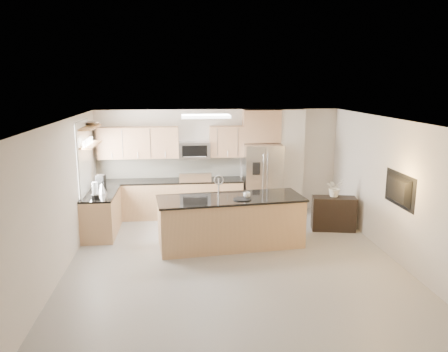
{
  "coord_description": "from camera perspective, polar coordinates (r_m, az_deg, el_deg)",
  "views": [
    {
      "loc": [
        -0.94,
        -7.49,
        3.26
      ],
      "look_at": [
        -0.05,
        1.3,
        1.35
      ],
      "focal_mm": 35.0,
      "sensor_mm": 36.0,
      "label": 1
    }
  ],
  "objects": [
    {
      "name": "cup",
      "position": [
        8.67,
        3.01,
        -2.5
      ],
      "size": [
        0.17,
        0.17,
        0.11
      ],
      "primitive_type": "imported",
      "rotation": [
        0.0,
        0.0,
        0.21
      ],
      "color": "white",
      "rests_on": "island"
    },
    {
      "name": "shelf_lower",
      "position": [
        9.72,
        -17.1,
        3.93
      ],
      "size": [
        0.3,
        1.2,
        0.04
      ],
      "primitive_type": "cube",
      "color": "brown",
      "rests_on": "wall_left"
    },
    {
      "name": "bowl",
      "position": [
        9.96,
        -16.93,
        6.64
      ],
      "size": [
        0.49,
        0.49,
        0.09
      ],
      "primitive_type": "imported",
      "rotation": [
        0.0,
        0.0,
        -0.39
      ],
      "color": "#AFAFB1",
      "rests_on": "shelf_upper"
    },
    {
      "name": "shelf_upper",
      "position": [
        9.68,
        -17.23,
        6.09
      ],
      "size": [
        0.3,
        1.2,
        0.04
      ],
      "primitive_type": "cube",
      "color": "brown",
      "rests_on": "wall_left"
    },
    {
      "name": "wall_left",
      "position": [
        8.01,
        -20.51,
        -2.74
      ],
      "size": [
        0.02,
        6.5,
        2.6
      ],
      "primitive_type": "cube",
      "color": "beige",
      "rests_on": "floor"
    },
    {
      "name": "flower_vase",
      "position": [
        9.97,
        14.3,
        -0.86
      ],
      "size": [
        0.71,
        0.67,
        0.63
      ],
      "primitive_type": "imported",
      "rotation": [
        0.0,
        0.0,
        0.4
      ],
      "color": "silver",
      "rests_on": "credenza"
    },
    {
      "name": "island",
      "position": [
        8.84,
        0.86,
        -5.95
      ],
      "size": [
        3.01,
        1.36,
        1.43
      ],
      "rotation": [
        0.0,
        0.0,
        0.11
      ],
      "color": "tan",
      "rests_on": "floor"
    },
    {
      "name": "television",
      "position": [
        8.46,
        21.47,
        -1.7
      ],
      "size": [
        0.14,
        1.08,
        0.62
      ],
      "primitive_type": "imported",
      "rotation": [
        0.0,
        0.0,
        1.57
      ],
      "color": "black",
      "rests_on": "wall_right"
    },
    {
      "name": "ceiling",
      "position": [
        7.58,
        1.38,
        7.21
      ],
      "size": [
        6.0,
        6.5,
        0.02
      ],
      "primitive_type": "cube",
      "color": "white",
      "rests_on": "wall_back"
    },
    {
      "name": "refrigerator",
      "position": [
        10.82,
        5.02,
        -0.49
      ],
      "size": [
        0.92,
        0.78,
        1.78
      ],
      "color": "#AFAFB1",
      "rests_on": "floor"
    },
    {
      "name": "range",
      "position": [
        10.78,
        -3.78,
        -2.8
      ],
      "size": [
        0.76,
        0.64,
        1.14
      ],
      "color": "black",
      "rests_on": "floor"
    },
    {
      "name": "credenza",
      "position": [
        10.08,
        14.12,
        -4.78
      ],
      "size": [
        1.0,
        0.57,
        0.76
      ],
      "primitive_type": "cube",
      "rotation": [
        0.0,
        0.0,
        -0.19
      ],
      "color": "black",
      "rests_on": "floor"
    },
    {
      "name": "microwave",
      "position": [
        10.67,
        -3.89,
        3.39
      ],
      "size": [
        0.76,
        0.4,
        0.4
      ],
      "color": "#AFAFB1",
      "rests_on": "upper_cabinets"
    },
    {
      "name": "wall_back",
      "position": [
        10.96,
        -0.77,
        1.91
      ],
      "size": [
        6.0,
        0.02,
        2.6
      ],
      "primitive_type": "cube",
      "color": "beige",
      "rests_on": "floor"
    },
    {
      "name": "ceiling_fixture",
      "position": [
        9.13,
        -2.4,
        7.81
      ],
      "size": [
        1.0,
        0.5,
        0.06
      ],
      "primitive_type": "cube",
      "color": "white",
      "rests_on": "ceiling"
    },
    {
      "name": "back_counter",
      "position": [
        10.79,
        -7.1,
        -2.85
      ],
      "size": [
        3.55,
        0.66,
        1.44
      ],
      "color": "tan",
      "rests_on": "floor"
    },
    {
      "name": "wall_right",
      "position": [
        8.69,
        21.38,
        -1.68
      ],
      "size": [
        0.02,
        6.5,
        2.6
      ],
      "primitive_type": "cube",
      "color": "beige",
      "rests_on": "floor"
    },
    {
      "name": "platter",
      "position": [
        8.55,
        2.39,
        -3.03
      ],
      "size": [
        0.42,
        0.42,
        0.02
      ],
      "primitive_type": "cylinder",
      "rotation": [
        0.0,
        0.0,
        -0.23
      ],
      "color": "black",
      "rests_on": "island"
    },
    {
      "name": "wall_front",
      "position": [
        4.76,
        6.26,
        -12.15
      ],
      "size": [
        6.0,
        0.02,
        2.6
      ],
      "primitive_type": "cube",
      "color": "beige",
      "rests_on": "floor"
    },
    {
      "name": "partition_column",
      "position": [
        11.12,
        8.69,
        1.92
      ],
      "size": [
        0.6,
        0.3,
        2.6
      ],
      "primitive_type": "cube",
      "color": "beige",
      "rests_on": "floor"
    },
    {
      "name": "floor",
      "position": [
        8.22,
        1.28,
        -11.15
      ],
      "size": [
        6.5,
        6.5,
        0.0
      ],
      "primitive_type": "plane",
      "color": "gray",
      "rests_on": "ground"
    },
    {
      "name": "window",
      "position": [
        9.69,
        -17.84,
        2.06
      ],
      "size": [
        0.04,
        1.15,
        1.65
      ],
      "color": "white",
      "rests_on": "wall_left"
    },
    {
      "name": "left_counter",
      "position": [
        9.9,
        -15.67,
        -4.68
      ],
      "size": [
        0.66,
        1.5,
        0.92
      ],
      "color": "tan",
      "rests_on": "floor"
    },
    {
      "name": "coffee_maker",
      "position": [
        9.95,
        -15.79,
        -0.9
      ],
      "size": [
        0.2,
        0.24,
        0.34
      ],
      "color": "black",
      "rests_on": "left_counter"
    },
    {
      "name": "blender",
      "position": [
        9.21,
        -16.48,
        -2.02
      ],
      "size": [
        0.16,
        0.16,
        0.36
      ],
      "color": "black",
      "rests_on": "left_counter"
    },
    {
      "name": "kettle",
      "position": [
        9.68,
        -15.65,
        -1.53
      ],
      "size": [
        0.21,
        0.21,
        0.26
      ],
      "color": "#AFAFB1",
      "rests_on": "left_counter"
    },
    {
      "name": "upper_cabinets",
      "position": [
        10.68,
        -7.7,
        4.38
      ],
      "size": [
        3.5,
        0.33,
        0.75
      ],
      "color": "tan",
      "rests_on": "wall_back"
    }
  ]
}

